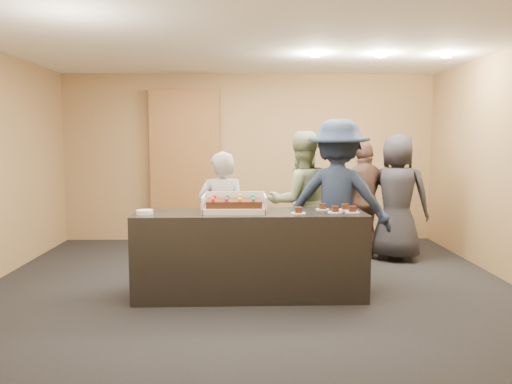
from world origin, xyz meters
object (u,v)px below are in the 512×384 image
at_px(person_server_grey, 222,218).
at_px(person_navy_man, 338,201).
at_px(cake_box, 235,207).
at_px(person_sage_man, 301,202).
at_px(person_brown_extra, 364,200).
at_px(person_dark_suit, 397,197).
at_px(serving_counter, 250,254).
at_px(plate_stack, 145,212).
at_px(sheet_cake, 234,203).
at_px(storage_cabinet, 185,166).

relative_size(person_server_grey, person_navy_man, 0.80).
distance_m(cake_box, person_navy_man, 1.32).
distance_m(cake_box, person_sage_man, 1.23).
relative_size(person_sage_man, person_brown_extra, 1.08).
relative_size(person_navy_man, person_dark_suit, 1.09).
xyz_separation_m(serving_counter, person_navy_man, (1.03, 0.58, 0.50)).
distance_m(cake_box, plate_stack, 0.93).
xyz_separation_m(person_navy_man, person_dark_suit, (1.00, 0.97, -0.08)).
bearing_deg(person_server_grey, plate_stack, 33.02).
bearing_deg(sheet_cake, cake_box, 89.10).
distance_m(person_navy_man, person_dark_suit, 1.40).
bearing_deg(sheet_cake, storage_cabinet, 106.42).
relative_size(serving_counter, person_server_grey, 1.58).
distance_m(storage_cabinet, sheet_cake, 3.04).
relative_size(person_sage_man, person_navy_man, 0.93).
bearing_deg(person_dark_suit, storage_cabinet, -2.95).
xyz_separation_m(storage_cabinet, person_navy_man, (2.05, -2.32, -0.28)).
bearing_deg(storage_cabinet, person_dark_suit, -23.89).
bearing_deg(storage_cabinet, person_brown_extra, -26.09).
height_order(person_navy_man, person_dark_suit, person_navy_man).
xyz_separation_m(person_sage_man, person_navy_man, (0.39, -0.37, 0.07)).
bearing_deg(person_brown_extra, serving_counter, 24.46).
xyz_separation_m(serving_counter, plate_stack, (-1.08, -0.12, 0.47)).
xyz_separation_m(sheet_cake, person_server_grey, (-0.15, 0.45, -0.24)).
height_order(storage_cabinet, person_server_grey, storage_cabinet).
bearing_deg(serving_counter, storage_cabinet, 108.62).
bearing_deg(person_server_grey, storage_cabinet, -77.72).
xyz_separation_m(plate_stack, person_sage_man, (1.72, 1.07, -0.04)).
relative_size(storage_cabinet, person_brown_extra, 1.50).
distance_m(serving_counter, storage_cabinet, 3.17).
xyz_separation_m(serving_counter, sheet_cake, (-0.16, -0.00, 0.55)).
bearing_deg(plate_stack, person_server_grey, 36.74).
bearing_deg(sheet_cake, person_navy_man, 25.93).
bearing_deg(storage_cabinet, serving_counter, -70.65).
height_order(person_server_grey, person_brown_extra, person_brown_extra).
distance_m(plate_stack, person_dark_suit, 3.53).
xyz_separation_m(sheet_cake, plate_stack, (-0.91, -0.12, -0.08)).
relative_size(person_server_grey, person_dark_suit, 0.87).
relative_size(plate_stack, person_brown_extra, 0.10).
bearing_deg(person_sage_man, sheet_cake, 36.63).
relative_size(serving_counter, plate_stack, 14.07).
bearing_deg(person_navy_man, plate_stack, 35.52).
distance_m(serving_counter, person_brown_extra, 2.30).
distance_m(storage_cabinet, person_dark_suit, 3.35).
relative_size(person_server_grey, person_brown_extra, 0.93).
xyz_separation_m(cake_box, person_navy_man, (1.19, 0.56, 0.00)).
bearing_deg(person_server_grey, person_navy_man, -178.18).
bearing_deg(cake_box, plate_stack, -171.14).
xyz_separation_m(storage_cabinet, plate_stack, (-0.06, -3.02, -0.30)).
height_order(cake_box, person_brown_extra, person_brown_extra).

